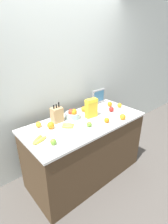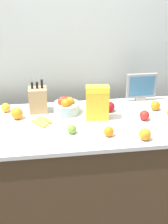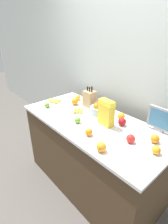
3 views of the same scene
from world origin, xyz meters
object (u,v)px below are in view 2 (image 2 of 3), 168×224
orange_mid_left (109,131)px  orange_near_bowl (155,106)px  knife_block (38,100)px  apple_rear (72,129)px  apple_rightmost (144,115)px  orange_back_center (145,134)px  fruit_bowl (66,106)px  orange_front_left (17,113)px  small_monitor (141,86)px  apple_by_knife_block (110,107)px  banana_bunch_left (42,121)px  orange_front_center (6,108)px  orange_by_cereal (97,102)px  cereal_box (97,101)px

orange_mid_left → orange_near_bowl: 0.57m
knife_block → apple_rear: (0.23, -0.38, -0.07)m
apple_rightmost → orange_back_center: (-0.08, -0.27, 0.00)m
fruit_bowl → orange_front_left: bearing=-172.2°
knife_block → small_monitor: (0.86, 0.10, 0.03)m
fruit_bowl → orange_near_bowl: (0.71, -0.04, -0.02)m
apple_by_knife_block → orange_near_bowl: apple_by_knife_block is taller
fruit_bowl → orange_mid_left: bearing=-56.9°
knife_block → banana_bunch_left: 0.22m
apple_rightmost → small_monitor: bearing=77.8°
fruit_bowl → banana_bunch_left: bearing=-142.1°
apple_rightmost → orange_mid_left: 0.37m
small_monitor → banana_bunch_left: small_monitor is taller
apple_rightmost → orange_front_center: (-1.05, 0.28, -0.00)m
fruit_bowl → orange_by_cereal: 0.27m
small_monitor → orange_front_left: size_ratio=2.84×
small_monitor → orange_front_left: 1.05m
apple_rightmost → apple_by_knife_block: (-0.23, 0.18, 0.00)m
apple_rear → orange_near_bowl: orange_near_bowl is taller
apple_by_knife_block → small_monitor: bearing=29.0°
banana_bunch_left → apple_rear: bearing=-40.7°
apple_by_knife_block → orange_back_center: (0.14, -0.45, 0.00)m
orange_front_center → orange_by_cereal: 0.74m
fruit_bowl → apple_rightmost: fruit_bowl is taller
apple_rightmost → orange_by_cereal: bearing=138.8°
fruit_bowl → knife_block: bearing=166.3°
apple_rightmost → apple_by_knife_block: size_ratio=0.95×
small_monitor → apple_rear: bearing=-143.4°
apple_by_knife_block → orange_front_center: size_ratio=1.11×
fruit_bowl → apple_rear: bearing=-88.0°
cereal_box → orange_back_center: (0.27, -0.34, -0.10)m
small_monitor → cereal_box: size_ratio=0.96×
orange_back_center → orange_by_cereal: orange_back_center is taller
cereal_box → fruit_bowl: 0.27m
orange_front_left → orange_by_cereal: 0.65m
orange_near_bowl → apple_by_knife_block: bearing=176.2°
orange_mid_left → orange_by_cereal: size_ratio=0.89×
fruit_bowl → orange_front_center: 0.48m
apple_by_knife_block → orange_near_bowl: size_ratio=1.05×
fruit_bowl → orange_back_center: bearing=-44.2°
knife_block → fruit_bowl: bearing=-13.7°
fruit_bowl → apple_rear: 0.33m
small_monitor → apple_by_knife_block: small_monitor is taller
apple_by_knife_block → orange_front_center: bearing=172.9°
orange_front_left → orange_front_center: bearing=126.0°
orange_mid_left → knife_block: bearing=136.6°
apple_by_knife_block → orange_front_left: bearing=-177.5°
banana_bunch_left → orange_near_bowl: orange_near_bowl is taller
orange_back_center → orange_by_cereal: bearing=112.5°
orange_near_bowl → small_monitor: bearing=108.4°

